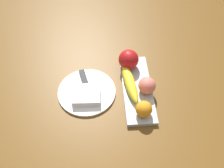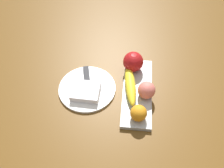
{
  "view_description": "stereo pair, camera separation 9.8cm",
  "coord_description": "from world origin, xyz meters",
  "px_view_note": "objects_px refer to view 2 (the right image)",
  "views": [
    {
      "loc": [
        0.61,
        -0.13,
        0.82
      ],
      "look_at": [
        0.01,
        -0.09,
        0.05
      ],
      "focal_mm": 40.5,
      "sensor_mm": 36.0,
      "label": 1
    },
    {
      "loc": [
        0.6,
        -0.04,
        0.82
      ],
      "look_at": [
        0.01,
        -0.09,
        0.05
      ],
      "focal_mm": 40.5,
      "sensor_mm": 36.0,
      "label": 2
    }
  ],
  "objects_px": {
    "fruit_tray": "(137,92)",
    "peach": "(147,90)",
    "orange_near_apple": "(139,113)",
    "folded_napkin": "(86,91)",
    "knife": "(87,78)",
    "dinner_plate": "(87,89)",
    "banana": "(130,85)",
    "apple": "(133,62)"
  },
  "relations": [
    {
      "from": "folded_napkin",
      "to": "knife",
      "type": "relative_size",
      "value": 0.6
    },
    {
      "from": "peach",
      "to": "dinner_plate",
      "type": "bearing_deg",
      "value": -94.72
    },
    {
      "from": "orange_near_apple",
      "to": "folded_napkin",
      "type": "relative_size",
      "value": 0.56
    },
    {
      "from": "peach",
      "to": "banana",
      "type": "bearing_deg",
      "value": -115.46
    },
    {
      "from": "apple",
      "to": "dinner_plate",
      "type": "distance_m",
      "value": 0.22
    },
    {
      "from": "orange_near_apple",
      "to": "apple",
      "type": "bearing_deg",
      "value": -172.58
    },
    {
      "from": "peach",
      "to": "orange_near_apple",
      "type": "bearing_deg",
      "value": -14.57
    },
    {
      "from": "apple",
      "to": "banana",
      "type": "distance_m",
      "value": 0.11
    },
    {
      "from": "fruit_tray",
      "to": "banana",
      "type": "height_order",
      "value": "banana"
    },
    {
      "from": "dinner_plate",
      "to": "apple",
      "type": "bearing_deg",
      "value": 122.74
    },
    {
      "from": "knife",
      "to": "peach",
      "type": "bearing_deg",
      "value": 61.6
    },
    {
      "from": "apple",
      "to": "banana",
      "type": "bearing_deg",
      "value": -2.91
    },
    {
      "from": "banana",
      "to": "dinner_plate",
      "type": "height_order",
      "value": "banana"
    },
    {
      "from": "fruit_tray",
      "to": "dinner_plate",
      "type": "relative_size",
      "value": 1.45
    },
    {
      "from": "dinner_plate",
      "to": "knife",
      "type": "xyz_separation_m",
      "value": [
        -0.05,
        -0.01,
        0.01
      ]
    },
    {
      "from": "fruit_tray",
      "to": "folded_napkin",
      "type": "distance_m",
      "value": 0.2
    },
    {
      "from": "fruit_tray",
      "to": "peach",
      "type": "distance_m",
      "value": 0.06
    },
    {
      "from": "banana",
      "to": "knife",
      "type": "distance_m",
      "value": 0.18
    },
    {
      "from": "fruit_tray",
      "to": "peach",
      "type": "height_order",
      "value": "peach"
    },
    {
      "from": "banana",
      "to": "fruit_tray",
      "type": "bearing_deg",
      "value": -117.64
    },
    {
      "from": "apple",
      "to": "knife",
      "type": "xyz_separation_m",
      "value": [
        0.07,
        -0.18,
        -0.04
      ]
    },
    {
      "from": "apple",
      "to": "dinner_plate",
      "type": "bearing_deg",
      "value": -57.26
    },
    {
      "from": "dinner_plate",
      "to": "peach",
      "type": "bearing_deg",
      "value": 85.28
    },
    {
      "from": "orange_near_apple",
      "to": "folded_napkin",
      "type": "bearing_deg",
      "value": -114.11
    },
    {
      "from": "banana",
      "to": "peach",
      "type": "relative_size",
      "value": 2.89
    },
    {
      "from": "apple",
      "to": "banana",
      "type": "relative_size",
      "value": 0.43
    },
    {
      "from": "apple",
      "to": "folded_napkin",
      "type": "distance_m",
      "value": 0.23
    },
    {
      "from": "apple",
      "to": "banana",
      "type": "height_order",
      "value": "apple"
    },
    {
      "from": "folded_napkin",
      "to": "banana",
      "type": "bearing_deg",
      "value": 102.82
    },
    {
      "from": "dinner_plate",
      "to": "knife",
      "type": "relative_size",
      "value": 1.28
    },
    {
      "from": "orange_near_apple",
      "to": "banana",
      "type": "bearing_deg",
      "value": -164.77
    },
    {
      "from": "banana",
      "to": "knife",
      "type": "bearing_deg",
      "value": 70.54
    },
    {
      "from": "folded_napkin",
      "to": "dinner_plate",
      "type": "bearing_deg",
      "value": 180.0
    },
    {
      "from": "fruit_tray",
      "to": "peach",
      "type": "relative_size",
      "value": 4.91
    },
    {
      "from": "banana",
      "to": "dinner_plate",
      "type": "xyz_separation_m",
      "value": [
        0.01,
        -0.17,
        -0.03
      ]
    },
    {
      "from": "fruit_tray",
      "to": "knife",
      "type": "relative_size",
      "value": 1.84
    },
    {
      "from": "dinner_plate",
      "to": "knife",
      "type": "distance_m",
      "value": 0.05
    },
    {
      "from": "banana",
      "to": "knife",
      "type": "height_order",
      "value": "banana"
    },
    {
      "from": "fruit_tray",
      "to": "dinner_plate",
      "type": "bearing_deg",
      "value": -90.0
    },
    {
      "from": "orange_near_apple",
      "to": "peach",
      "type": "relative_size",
      "value": 0.9
    },
    {
      "from": "knife",
      "to": "orange_near_apple",
      "type": "bearing_deg",
      "value": 38.78
    },
    {
      "from": "peach",
      "to": "knife",
      "type": "height_order",
      "value": "peach"
    }
  ]
}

